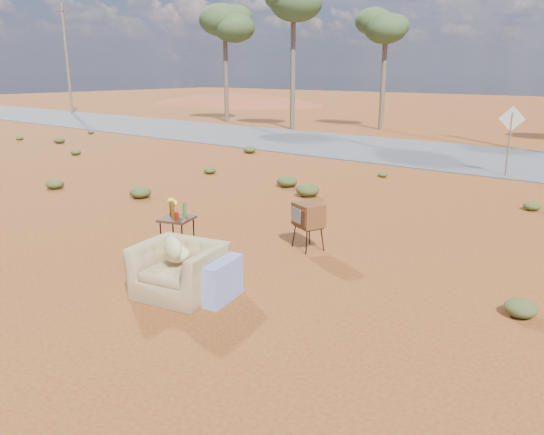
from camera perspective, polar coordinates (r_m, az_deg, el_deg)
The scene contains 12 objects.
ground at distance 8.73m, azimuth -8.30°, elevation -6.44°, with size 140.00×140.00×0.00m, color brown.
highway at distance 21.58m, azimuth 22.07°, elevation 5.84°, with size 140.00×7.00×0.04m, color #565659.
dirt_mound at distance 53.51m, azimuth -3.99°, elevation 12.07°, with size 26.00×18.00×2.00m, color #9F3F26.
armchair at distance 7.93m, azimuth -9.29°, elevation -5.02°, with size 1.51×1.17×1.05m.
tv_unit at distance 9.82m, azimuth 3.91°, elevation 0.22°, with size 0.67×0.62×0.88m.
side_table at distance 9.45m, azimuth -10.31°, elevation 0.19°, with size 0.67×0.67×1.06m.
rusty_bar at distance 9.00m, azimuth -13.61°, elevation -5.89°, with size 0.04×0.04×1.68m, color #4D2714.
road_sign at distance 18.14m, azimuth 24.30°, elevation 8.70°, with size 0.78×0.06×2.19m.
eucalyptus_far_left at distance 35.09m, azimuth -5.10°, elevation 19.92°, with size 3.20×3.20×7.10m.
eucalyptus_near_left at distance 30.91m, azimuth 12.17°, elevation 19.34°, with size 3.20×3.20×6.60m.
utility_pole_west at distance 44.39m, azimuth -21.21°, elevation 15.74°, with size 1.40×0.20×8.00m.
scrub_patch at distance 12.40m, azimuth 3.89°, elevation 1.02°, with size 17.49×8.07×0.33m.
Camera 1 is at (5.95, -5.49, 3.25)m, focal length 35.00 mm.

